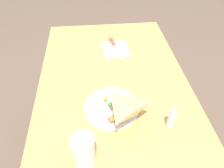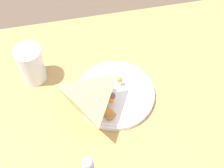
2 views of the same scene
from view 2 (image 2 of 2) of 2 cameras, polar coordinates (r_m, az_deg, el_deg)
The scene contains 4 objects.
dining_table at distance 1.05m, azimuth 7.96°, elevation -5.08°, with size 1.16×0.68×0.72m.
plate_pizza at distance 0.93m, azimuth 0.45°, elevation -1.51°, with size 0.22×0.22×0.05m.
milk_glass at distance 0.96m, azimuth -13.27°, elevation 3.10°, with size 0.07×0.07×0.12m.
salt_shaker at distance 0.81m, azimuth -3.94°, elevation -13.74°, with size 0.03×0.03×0.09m.
Camera 2 is at (0.24, 0.46, 1.52)m, focal length 55.00 mm.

